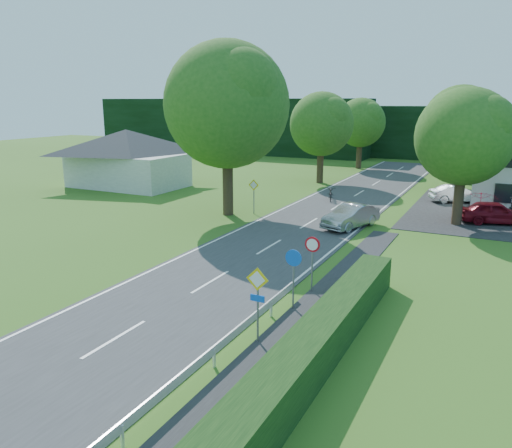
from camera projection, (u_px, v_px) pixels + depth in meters
The scene contains 23 objects.
road at pixel (284, 238), 28.69m from camera, with size 7.00×80.00×0.04m, color #333335.
line_edge_left at pixel (235, 231), 30.10m from camera, with size 0.12×80.00×0.01m, color white.
line_edge_right at pixel (339, 245), 27.26m from camera, with size 0.12×80.00×0.01m, color white.
line_centre at pixel (284, 238), 28.68m from camera, with size 0.12×80.00×0.01m, color white, non-canonical shape.
tree_main at pixel (227, 130), 33.38m from camera, with size 9.40×9.40×11.64m, color #265419, non-canonical shape.
tree_left_far at pixel (321, 138), 47.18m from camera, with size 7.00×7.00×8.58m, color #265419, non-canonical shape.
tree_right_far at pixel (459, 138), 43.61m from camera, with size 7.40×7.40×9.09m, color #265419, non-canonical shape.
tree_left_back at pixel (360, 133), 57.42m from camera, with size 6.60×6.60×8.07m, color #265419, non-canonical shape.
tree_right_back at pixel (455, 140), 51.16m from camera, with size 6.20×6.20×7.56m, color #265419, non-canonical shape.
tree_right_mid at pixel (463, 158), 30.88m from camera, with size 7.00×7.00×8.58m, color #265419, non-canonical shape.
treeline_left at pixel (227, 126), 76.36m from camera, with size 44.00×6.00×8.00m, color black.
treeline_right at pixel (484, 134), 64.22m from camera, with size 30.00×5.00×7.00m, color black.
bungalow_left at pixel (127, 157), 45.44m from camera, with size 11.00×6.50×5.20m.
streetlight at pixel (458, 152), 32.76m from camera, with size 2.03×0.18×8.00m.
sign_priority_right at pixel (257, 291), 15.96m from camera, with size 0.78×0.09×2.59m.
sign_roundabout at pixel (293, 267), 18.59m from camera, with size 0.64×0.08×2.37m.
sign_speed_limit at pixel (312, 251), 20.30m from camera, with size 0.64×0.11×2.37m.
sign_priority_left at pixel (254, 190), 34.56m from camera, with size 0.78×0.09×2.44m.
moving_car at pixel (351, 216), 30.91m from camera, with size 1.52×4.36×1.44m, color #9C9CA0.
motorcycle at pixel (331, 193), 39.42m from camera, with size 0.74×2.11×1.11m, color black.
parked_car_red at pixel (495, 212), 31.91m from camera, with size 1.71×4.26×1.45m, color maroon.
parked_car_silver_a at pixel (457, 194), 38.63m from camera, with size 1.39×3.99×1.31m, color silver.
parasol at pixel (480, 206), 32.70m from camera, with size 2.08×2.12×1.91m, color red.
Camera 1 is at (11.00, -5.41, 7.72)m, focal length 35.00 mm.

